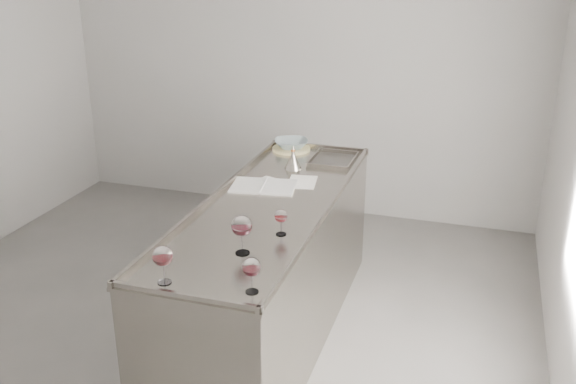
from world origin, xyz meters
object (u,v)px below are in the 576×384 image
(wine_glass_left, at_px, (163,257))
(wine_glass_right, at_px, (251,268))
(counter, at_px, (270,271))
(wine_glass_middle, at_px, (242,227))
(wine_glass_small, at_px, (281,217))
(ceramic_bowl, at_px, (291,144))
(notebook, at_px, (263,186))
(wine_funnel, at_px, (293,162))

(wine_glass_left, relative_size, wine_glass_right, 1.10)
(counter, xyz_separation_m, wine_glass_right, (0.27, -1.04, 0.59))
(wine_glass_left, distance_m, wine_glass_middle, 0.47)
(wine_glass_right, bearing_deg, wine_glass_small, 96.06)
(wine_glass_left, bearing_deg, ceramic_bowl, 91.24)
(wine_glass_right, bearing_deg, ceramic_bowl, 102.58)
(notebook, bearing_deg, wine_glass_left, -99.92)
(wine_funnel, bearing_deg, wine_glass_middle, -83.98)
(wine_glass_right, xyz_separation_m, notebook, (-0.41, 1.30, -0.12))
(wine_glass_left, height_order, wine_funnel, wine_glass_left)
(ceramic_bowl, bearing_deg, wine_glass_right, -77.42)
(wine_glass_small, xyz_separation_m, ceramic_bowl, (-0.41, 1.48, -0.05))
(ceramic_bowl, bearing_deg, notebook, -85.46)
(wine_glass_left, relative_size, wine_glass_middle, 0.90)
(counter, xyz_separation_m, wine_glass_left, (-0.15, -1.08, 0.60))
(wine_glass_small, relative_size, notebook, 0.33)
(wine_glass_right, bearing_deg, counter, 104.84)
(counter, xyz_separation_m, wine_glass_small, (0.21, -0.40, 0.57))
(counter, bearing_deg, wine_glass_small, -62.83)
(wine_glass_middle, xyz_separation_m, wine_glass_right, (0.19, -0.36, -0.03))
(counter, distance_m, wine_glass_left, 1.25)
(wine_funnel, bearing_deg, wine_glass_left, -93.19)
(wine_glass_right, relative_size, notebook, 0.38)
(notebook, distance_m, wine_funnel, 0.41)
(wine_glass_right, relative_size, wine_glass_small, 1.17)
(wine_glass_right, xyz_separation_m, wine_funnel, (-0.33, 1.70, -0.07))
(wine_glass_left, xyz_separation_m, wine_glass_middle, (0.24, 0.40, 0.01))
(wine_glass_left, xyz_separation_m, notebook, (0.02, 1.34, -0.13))
(wine_glass_left, distance_m, wine_glass_small, 0.77)
(wine_glass_left, bearing_deg, wine_glass_right, 5.84)
(wine_glass_small, distance_m, notebook, 0.75)
(notebook, xyz_separation_m, wine_funnel, (0.08, 0.40, 0.05))
(wine_glass_left, height_order, wine_glass_middle, wine_glass_middle)
(wine_glass_middle, bearing_deg, wine_glass_small, 66.70)
(notebook, bearing_deg, ceramic_bowl, 85.40)
(wine_glass_small, height_order, wine_funnel, wine_funnel)
(counter, xyz_separation_m, notebook, (-0.13, 0.26, 0.47))
(notebook, distance_m, ceramic_bowl, 0.83)
(counter, relative_size, wine_glass_middle, 11.47)
(wine_glass_right, bearing_deg, wine_funnel, 100.94)
(counter, height_order, wine_funnel, wine_funnel)
(ceramic_bowl, distance_m, wine_funnel, 0.44)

